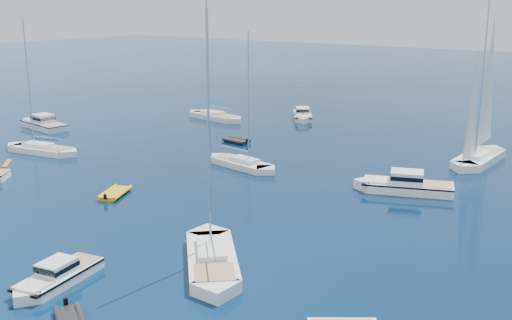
{
  "coord_description": "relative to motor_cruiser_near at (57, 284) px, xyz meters",
  "views": [
    {
      "loc": [
        29.89,
        -21.42,
        17.29
      ],
      "look_at": [
        -3.76,
        26.07,
        2.2
      ],
      "focal_mm": 43.75,
      "sensor_mm": 36.0,
      "label": 1
    }
  ],
  "objects": [
    {
      "name": "tender_yellow",
      "position": [
        -10.77,
        14.61,
        0.0
      ],
      "size": [
        3.7,
        4.64,
        0.95
      ],
      "primitive_type": null,
      "rotation": [
        0.0,
        0.0,
        0.42
      ],
      "color": "#F2AA0E",
      "rests_on": "ground"
    },
    {
      "name": "tender_grey_far",
      "position": [
        -14.73,
        38.1,
        0.0
      ],
      "size": [
        3.77,
        2.31,
        0.95
      ],
      "primitive_type": null,
      "rotation": [
        0.0,
        0.0,
        1.48
      ],
      "color": "black",
      "rests_on": "ground"
    },
    {
      "name": "sailboat_mid_r",
      "position": [
        6.1,
        7.85,
        0.0
      ],
      "size": [
        10.65,
        11.17,
        18.01
      ],
      "primitive_type": null,
      "rotation": [
        0.0,
        0.0,
        0.74
      ],
      "color": "white",
      "rests_on": "ground"
    },
    {
      "name": "motor_cruiser_centre",
      "position": [
        10.22,
        30.79,
        0.0
      ],
      "size": [
        10.15,
        6.19,
        2.55
      ],
      "primitive_type": null,
      "rotation": [
        0.0,
        0.0,
        1.93
      ],
      "color": "white",
      "rests_on": "ground"
    },
    {
      "name": "ground",
      "position": [
        0.95,
        -0.54,
        0.0
      ],
      "size": [
        400.0,
        400.0,
        0.0
      ],
      "primitive_type": "plane",
      "color": "navy",
      "rests_on": "ground"
    },
    {
      "name": "kayak_orange",
      "position": [
        -28.65,
        15.42,
        0.0
      ],
      "size": [
        2.79,
        2.69,
        0.3
      ],
      "primitive_type": null,
      "rotation": [
        0.0,
        0.0,
        0.81
      ],
      "color": "orange",
      "rests_on": "ground"
    },
    {
      "name": "sailboat_mid_l",
      "position": [
        -29.93,
        20.86,
        0.0
      ],
      "size": [
        11.17,
        4.65,
        15.94
      ],
      "primitive_type": null,
      "rotation": [
        0.0,
        0.0,
        1.74
      ],
      "color": "white",
      "rests_on": "ground"
    },
    {
      "name": "motor_cruiser_horizon",
      "position": [
        -16.11,
        56.23,
        0.0
      ],
      "size": [
        6.75,
        8.39,
        2.2
      ],
      "primitive_type": null,
      "rotation": [
        0.0,
        0.0,
        3.73
      ],
      "color": "white",
      "rests_on": "ground"
    },
    {
      "name": "motor_cruiser_far_l",
      "position": [
        -41.76,
        29.72,
        0.0
      ],
      "size": [
        9.92,
        4.31,
        2.52
      ],
      "primitive_type": null,
      "rotation": [
        0.0,
        0.0,
        1.42
      ],
      "color": "silver",
      "rests_on": "ground"
    },
    {
      "name": "sailboat_sails_r",
      "position": [
        12.66,
        45.65,
        0.0
      ],
      "size": [
        3.67,
        12.56,
        18.3
      ],
      "primitive_type": null,
      "rotation": [
        0.0,
        0.0,
        3.11
      ],
      "color": "white",
      "rests_on": "ground"
    },
    {
      "name": "sailboat_far_l",
      "position": [
        -26.7,
        48.66,
        0.0
      ],
      "size": [
        11.71,
        4.65,
        16.74
      ],
      "primitive_type": null,
      "rotation": [
        0.0,
        0.0,
        1.42
      ],
      "color": "silver",
      "rests_on": "ground"
    },
    {
      "name": "sailboat_centre",
      "position": [
        -7.22,
        29.18,
        0.0
      ],
      "size": [
        10.35,
        4.34,
        14.76
      ],
      "primitive_type": null,
      "rotation": [
        0.0,
        0.0,
        4.54
      ],
      "color": "silver",
      "rests_on": "ground"
    },
    {
      "name": "motor_cruiser_near",
      "position": [
        0.0,
        0.0,
        0.0
      ],
      "size": [
        3.51,
        7.63,
        1.93
      ],
      "primitive_type": null,
      "rotation": [
        0.0,
        0.0,
        3.32
      ],
      "color": "silver",
      "rests_on": "ground"
    }
  ]
}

